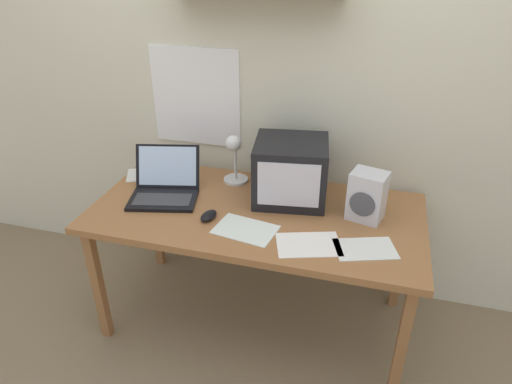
% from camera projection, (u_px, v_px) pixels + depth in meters
% --- Properties ---
extents(ground_plane, '(12.00, 12.00, 0.00)m').
position_uv_depth(ground_plane, '(256.00, 317.00, 2.54)').
color(ground_plane, '#836E50').
extents(back_wall, '(5.60, 0.24, 2.60)m').
position_uv_depth(back_wall, '(279.00, 61.00, 2.29)').
color(back_wall, beige).
rests_on(back_wall, ground_plane).
extents(corner_desk, '(1.59, 0.77, 0.70)m').
position_uv_depth(corner_desk, '(256.00, 220.00, 2.23)').
color(corner_desk, '#9A6438').
rests_on(corner_desk, ground_plane).
extents(crt_monitor, '(0.39, 0.38, 0.30)m').
position_uv_depth(crt_monitor, '(291.00, 171.00, 2.23)').
color(crt_monitor, black).
rests_on(crt_monitor, corner_desk).
extents(laptop, '(0.39, 0.38, 0.22)m').
position_uv_depth(laptop, '(165.00, 185.00, 2.31)').
color(laptop, black).
rests_on(laptop, corner_desk).
extents(desk_lamp, '(0.13, 0.15, 0.28)m').
position_uv_depth(desk_lamp, '(234.00, 156.00, 2.36)').
color(desk_lamp, silver).
rests_on(desk_lamp, corner_desk).
extents(juice_glass, '(0.08, 0.08, 0.11)m').
position_uv_depth(juice_glass, '(368.00, 191.00, 2.27)').
color(juice_glass, white).
rests_on(juice_glass, corner_desk).
extents(space_heater, '(0.18, 0.16, 0.23)m').
position_uv_depth(space_heater, '(367.00, 196.00, 2.08)').
color(space_heater, silver).
rests_on(space_heater, corner_desk).
extents(computer_mouse, '(0.08, 0.12, 0.03)m').
position_uv_depth(computer_mouse, '(209.00, 216.00, 2.13)').
color(computer_mouse, black).
rests_on(computer_mouse, corner_desk).
extents(loose_paper_near_monitor, '(0.31, 0.26, 0.00)m').
position_uv_depth(loose_paper_near_monitor, '(308.00, 245.00, 1.95)').
color(loose_paper_near_monitor, white).
rests_on(loose_paper_near_monitor, corner_desk).
extents(loose_paper_near_laptop, '(0.33, 0.26, 0.00)m').
position_uv_depth(loose_paper_near_laptop, '(154.00, 174.00, 2.54)').
color(loose_paper_near_laptop, white).
rests_on(loose_paper_near_laptop, corner_desk).
extents(printed_handout, '(0.30, 0.23, 0.00)m').
position_uv_depth(printed_handout, '(245.00, 230.00, 2.05)').
color(printed_handout, silver).
rests_on(printed_handout, corner_desk).
extents(open_notebook, '(0.29, 0.23, 0.00)m').
position_uv_depth(open_notebook, '(365.00, 249.00, 1.92)').
color(open_notebook, white).
rests_on(open_notebook, corner_desk).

